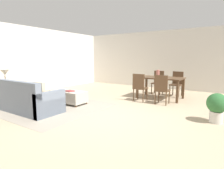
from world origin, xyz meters
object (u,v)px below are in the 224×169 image
object	(u,v)px
couch	(28,100)
table_lamp	(5,73)
dining_chair_near_left	(140,86)
dining_chair_far_left	(158,81)
dining_chair_far_right	(177,82)
vase_centerpiece	(158,74)
side_table	(6,90)
dining_chair_near_right	(162,88)
book_on_ottoman	(70,91)
potted_plant	(217,106)
dining_table	(160,80)
ottoman_table	(69,96)

from	to	relation	value
couch	table_lamp	distance (m)	1.43
dining_chair_near_left	dining_chair_far_left	bearing A→B (deg)	89.04
dining_chair_far_left	dining_chair_far_right	xyz separation A→B (m)	(0.75, -0.02, 0.00)
vase_centerpiece	couch	bearing A→B (deg)	-123.66
couch	side_table	xyz separation A→B (m)	(-1.26, 0.09, 0.14)
dining_chair_near_right	dining_chair_far_right	distance (m)	1.68
couch	dining_chair_far_right	world-z (taller)	dining_chair_far_right
dining_chair_far_right	book_on_ottoman	size ratio (longest dim) A/B	3.54
table_lamp	potted_plant	distance (m)	5.88
dining_chair_near_left	dining_chair_far_left	size ratio (longest dim) A/B	1.00
dining_table	ottoman_table	bearing A→B (deg)	-132.90
dining_chair_far_right	potted_plant	bearing A→B (deg)	-59.39
side_table	dining_table	world-z (taller)	dining_table
dining_chair_far_right	potted_plant	distance (m)	3.05
table_lamp	dining_table	bearing A→B (deg)	43.31
ottoman_table	dining_chair_near_left	distance (m)	2.32
dining_chair_near_left	book_on_ottoman	xyz separation A→B (m)	(-1.62, -1.56, -0.10)
dining_chair_far_right	table_lamp	bearing A→B (deg)	-133.33
table_lamp	dining_table	distance (m)	5.08
table_lamp	potted_plant	size ratio (longest dim) A/B	0.79
table_lamp	dining_chair_far_left	size ratio (longest dim) A/B	0.57
table_lamp	potted_plant	bearing A→B (deg)	16.62
dining_chair_near_right	ottoman_table	bearing A→B (deg)	-149.69
couch	potted_plant	xyz separation A→B (m)	(4.35, 1.76, 0.09)
dining_chair_far_left	dining_chair_near_right	bearing A→B (deg)	-66.79
ottoman_table	dining_chair_far_left	distance (m)	3.65
dining_table	vase_centerpiece	xyz separation A→B (m)	(-0.09, -0.04, 0.22)
couch	dining_table	world-z (taller)	couch
dining_table	dining_chair_near_right	world-z (taller)	dining_chair_near_right
book_on_ottoman	dining_chair_near_left	bearing A→B (deg)	43.87
side_table	vase_centerpiece	world-z (taller)	vase_centerpiece
dining_chair_far_left	potted_plant	xyz separation A→B (m)	(2.30, -2.65, -0.13)
vase_centerpiece	potted_plant	size ratio (longest dim) A/B	0.38
couch	side_table	size ratio (longest dim) A/B	3.40
dining_chair_far_right	side_table	bearing A→B (deg)	-133.33
dining_table	dining_chair_near_left	xyz separation A→B (m)	(-0.41, -0.84, -0.14)
dining_chair_far_right	dining_chair_near_left	bearing A→B (deg)	-115.07
side_table	dining_chair_far_left	distance (m)	5.44
couch	side_table	world-z (taller)	couch
dining_chair_far_right	vase_centerpiece	distance (m)	1.04
couch	dining_chair_far_right	distance (m)	5.21
dining_chair_near_left	vase_centerpiece	distance (m)	0.94
couch	dining_table	bearing A→B (deg)	55.68
side_table	ottoman_table	bearing A→B (deg)	36.95
couch	dining_chair_far_left	world-z (taller)	dining_chair_far_left
ottoman_table	book_on_ottoman	bearing A→B (deg)	-27.19
dining_chair_far_left	side_table	bearing A→B (deg)	-127.44
table_lamp	potted_plant	xyz separation A→B (m)	(5.61, 1.67, -0.58)
couch	dining_chair_near_right	world-z (taller)	dining_chair_near_right
couch	dining_chair_far_right	bearing A→B (deg)	57.46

